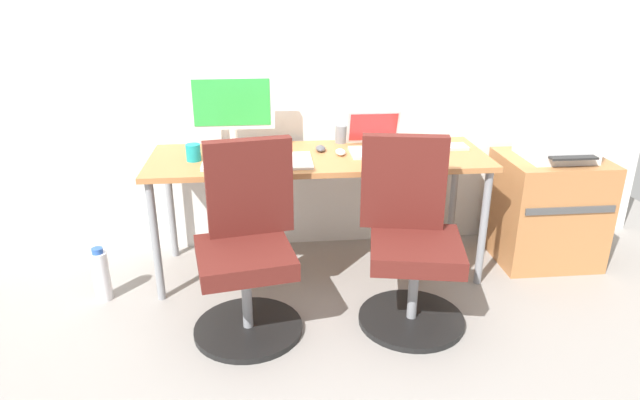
% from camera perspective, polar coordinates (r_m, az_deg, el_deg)
% --- Properties ---
extents(ground_plane, '(5.28, 5.28, 0.00)m').
position_cam_1_polar(ground_plane, '(3.42, -0.08, -6.97)').
color(ground_plane, gray).
extents(back_wall, '(4.40, 0.04, 2.60)m').
position_cam_1_polar(back_wall, '(3.42, -0.75, 15.91)').
color(back_wall, white).
rests_on(back_wall, ground).
extents(desk, '(1.90, 0.62, 0.72)m').
position_cam_1_polar(desk, '(3.16, -0.09, 3.52)').
color(desk, '#B77542').
rests_on(desk, ground).
extents(office_chair_left, '(0.54, 0.54, 0.94)m').
position_cam_1_polar(office_chair_left, '(2.73, -7.46, -5.04)').
color(office_chair_left, black).
rests_on(office_chair_left, ground).
extents(office_chair_right, '(0.54, 0.54, 0.94)m').
position_cam_1_polar(office_chair_right, '(2.81, 9.25, -4.30)').
color(office_chair_right, black).
rests_on(office_chair_right, ground).
extents(side_cabinet, '(0.59, 0.52, 0.66)m').
position_cam_1_polar(side_cabinet, '(3.69, 22.13, -0.84)').
color(side_cabinet, '#B77542').
rests_on(side_cabinet, ground).
extents(printer, '(0.38, 0.40, 0.24)m').
position_cam_1_polar(printer, '(3.56, 23.14, 5.85)').
color(printer, silver).
rests_on(printer, side_cabinet).
extents(water_bottle_on_floor, '(0.09, 0.09, 0.31)m').
position_cam_1_polar(water_bottle_on_floor, '(3.27, -21.49, -7.18)').
color(water_bottle_on_floor, white).
rests_on(water_bottle_on_floor, ground).
extents(desktop_monitor, '(0.48, 0.18, 0.43)m').
position_cam_1_polar(desktop_monitor, '(3.24, -9.00, 9.40)').
color(desktop_monitor, silver).
rests_on(desktop_monitor, desk).
extents(open_laptop, '(0.31, 0.29, 0.22)m').
position_cam_1_polar(open_laptop, '(3.24, 5.72, 5.97)').
color(open_laptop, silver).
rests_on(open_laptop, desk).
extents(keyboard_by_monitor, '(0.34, 0.12, 0.02)m').
position_cam_1_polar(keyboard_by_monitor, '(3.35, 11.98, 5.32)').
color(keyboard_by_monitor, '#B7B7B7').
rests_on(keyboard_by_monitor, desk).
extents(keyboard_by_laptop, '(0.34, 0.12, 0.02)m').
position_cam_1_polar(keyboard_by_laptop, '(2.97, -8.80, 3.48)').
color(keyboard_by_laptop, silver).
rests_on(keyboard_by_laptop, desk).
extents(mouse_by_monitor, '(0.06, 0.10, 0.03)m').
position_cam_1_polar(mouse_by_monitor, '(3.16, 2.11, 4.95)').
color(mouse_by_monitor, silver).
rests_on(mouse_by_monitor, desk).
extents(mouse_by_laptop, '(0.06, 0.10, 0.03)m').
position_cam_1_polar(mouse_by_laptop, '(3.22, 0.05, 5.31)').
color(mouse_by_laptop, '#515156').
rests_on(mouse_by_laptop, desk).
extents(coffee_mug, '(0.08, 0.08, 0.09)m').
position_cam_1_polar(coffee_mug, '(3.12, -12.84, 4.76)').
color(coffee_mug, teal).
rests_on(coffee_mug, desk).
extents(pen_cup, '(0.07, 0.07, 0.10)m').
position_cam_1_polar(pen_cup, '(3.39, 2.17, 6.75)').
color(pen_cup, slate).
rests_on(pen_cup, desk).
extents(phone_near_monitor, '(0.07, 0.14, 0.01)m').
position_cam_1_polar(phone_near_monitor, '(3.11, 11.97, 4.04)').
color(phone_near_monitor, black).
rests_on(phone_near_monitor, desk).
extents(paper_pile, '(0.21, 0.30, 0.01)m').
position_cam_1_polar(paper_pile, '(3.03, -2.84, 4.03)').
color(paper_pile, white).
rests_on(paper_pile, desk).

